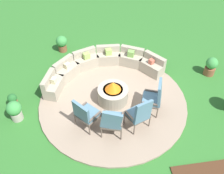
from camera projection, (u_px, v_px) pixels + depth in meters
name	position (u px, v px, depth m)	size (l,w,h in m)	color
ground_plane	(113.00, 101.00, 7.86)	(24.00, 24.00, 0.00)	#2D6B28
patio_circle	(113.00, 101.00, 7.84)	(4.68, 4.68, 0.06)	gray
fire_pit	(113.00, 93.00, 7.62)	(0.96, 0.96, 0.77)	#9E937F
curved_stone_bench	(101.00, 66.00, 8.66)	(4.20, 2.03, 0.68)	#9E937F
lounge_chair_front_left	(85.00, 113.00, 6.71)	(0.82, 0.83, 1.05)	brown
lounge_chair_front_right	(112.00, 121.00, 6.52)	(0.73, 0.74, 1.08)	brown
lounge_chair_back_left	(140.00, 114.00, 6.68)	(0.74, 0.73, 1.11)	brown
lounge_chair_back_right	(154.00, 97.00, 7.12)	(0.73, 0.75, 1.14)	brown
potted_plant_0	(62.00, 43.00, 9.66)	(0.44, 0.44, 0.67)	brown
potted_plant_1	(13.00, 100.00, 7.50)	(0.29, 0.29, 0.53)	brown
potted_plant_2	(211.00, 66.00, 8.60)	(0.41, 0.41, 0.70)	brown
potted_plant_4	(15.00, 110.00, 7.10)	(0.44, 0.44, 0.68)	#A89E8E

